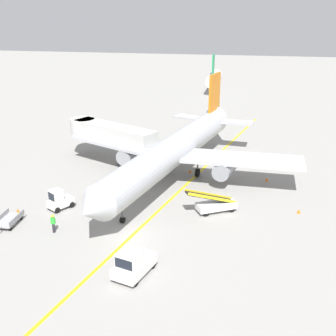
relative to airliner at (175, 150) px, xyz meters
name	(u,v)px	position (x,y,z in m)	size (l,w,h in m)	color
ground_plane	(128,236)	(-1.59, -14.07, -3.42)	(300.00, 300.00, 0.00)	gray
taxi_line_yellow	(157,212)	(-0.12, -9.07, -3.41)	(0.30, 80.00, 0.01)	yellow
airliner	(175,150)	(0.00, 0.00, 0.00)	(27.95, 35.00, 10.10)	#B2B5BA
jet_bridge	(106,134)	(-9.50, 4.20, 0.12)	(12.63, 8.03, 4.85)	beige
pushback_tug	(133,264)	(0.42, -19.48, -2.42)	(2.83, 3.99, 2.20)	silver
baggage_tug_near_wing	(59,200)	(-9.55, -10.16, -2.49)	(2.37, 2.72, 2.10)	silver
belt_loader_forward_hold	(215,204)	(5.30, -7.79, -2.64)	(4.96, 3.59, 2.59)	silver
baggage_cart_loaded	(9,220)	(-12.64, -14.04, -2.95)	(1.68, 3.79, 0.94)	#A5A5A8
ground_crew_marshaller	(53,223)	(-8.09, -14.61, -2.51)	(0.36, 0.24, 1.70)	#26262D
safety_cone_nose_left	(18,211)	(-13.13, -11.72, -3.20)	(0.36, 0.36, 0.44)	orange
safety_cone_nose_right	(299,211)	(13.19, -6.61, -3.20)	(0.36, 0.36, 0.44)	orange
safety_cone_wingtip_left	(267,179)	(10.34, 1.01, -3.20)	(0.36, 0.36, 0.44)	orange
safety_cone_wingtip_right	(190,171)	(1.46, 2.01, -3.20)	(0.36, 0.36, 0.44)	orange
safety_cone_tail_area	(137,189)	(-3.24, -4.55, -3.20)	(0.36, 0.36, 0.44)	orange
distant_aircraft_far_left	(214,78)	(-0.67, 53.70, -0.20)	(3.00, 10.10, 8.80)	silver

